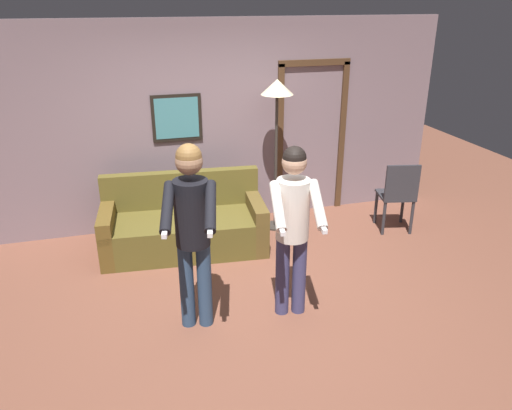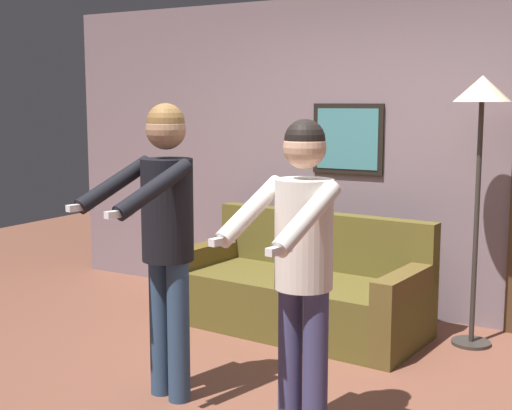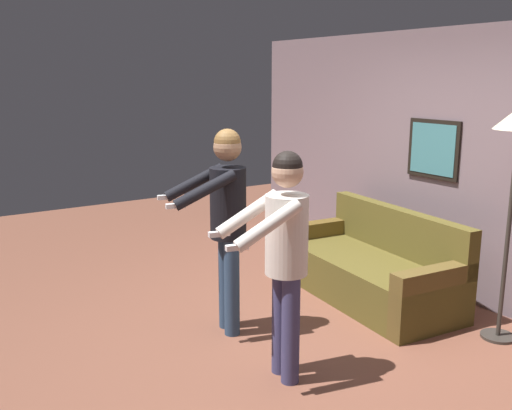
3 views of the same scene
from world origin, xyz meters
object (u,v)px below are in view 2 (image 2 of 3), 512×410
torchiere_lamp (481,114)px  person_standing_left (165,222)px  person_standing_right (302,250)px  couch (302,293)px

torchiere_lamp → person_standing_left: size_ratio=1.11×
torchiere_lamp → person_standing_right: size_ratio=1.16×
couch → person_standing_right: 1.93m
person_standing_left → person_standing_right: size_ratio=1.05×
person_standing_left → person_standing_right: person_standing_left is taller
person_standing_right → torchiere_lamp: bearing=76.2°
couch → torchiere_lamp: torchiere_lamp is taller
couch → person_standing_right: (0.77, -1.62, 0.72)m
torchiere_lamp → person_standing_right: (-0.46, -1.89, -0.66)m
person_standing_left → person_standing_right: 0.90m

